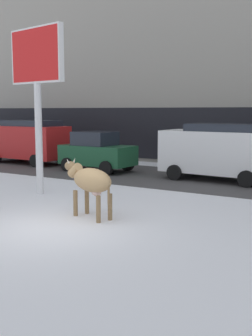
# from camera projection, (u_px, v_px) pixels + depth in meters

# --- Properties ---
(ground_plane) EXTENTS (120.00, 120.00, 0.00)m
(ground_plane) POSITION_uv_depth(u_px,v_px,m) (49.00, 228.00, 10.36)
(ground_plane) COLOR white
(road_strip) EXTENTS (60.00, 5.60, 0.01)m
(road_strip) POSITION_uv_depth(u_px,v_px,m) (189.00, 179.00, 17.75)
(road_strip) COLOR #423F3F
(road_strip) RESTS_ON ground
(building_facade) EXTENTS (44.00, 6.10, 13.00)m
(building_facade) POSITION_uv_depth(u_px,v_px,m) (245.00, 43.00, 23.13)
(building_facade) COLOR gray
(building_facade) RESTS_ON ground
(cow_tan) EXTENTS (1.93, 0.95, 1.54)m
(cow_tan) POSITION_uv_depth(u_px,v_px,m) (90.00, 181.00, 11.24)
(cow_tan) COLOR tan
(cow_tan) RESTS_ON ground
(billboard) EXTENTS (2.52, 0.62, 5.56)m
(billboard) POSITION_uv_depth(u_px,v_px,m) (37.00, 66.00, 14.06)
(billboard) COLOR silver
(billboard) RESTS_ON ground
(car_red_van) EXTENTS (4.68, 2.28, 2.32)m
(car_red_van) POSITION_uv_depth(u_px,v_px,m) (28.00, 140.00, 22.92)
(car_red_van) COLOR red
(car_red_van) RESTS_ON ground
(car_darkgreen_hatchback) EXTENTS (3.57, 2.05, 1.86)m
(car_darkgreen_hatchback) POSITION_uv_depth(u_px,v_px,m) (97.00, 152.00, 20.00)
(car_darkgreen_hatchback) COLOR #194C2D
(car_darkgreen_hatchback) RESTS_ON ground
(car_white_van) EXTENTS (4.68, 2.28, 2.32)m
(car_white_van) POSITION_uv_depth(u_px,v_px,m) (219.00, 150.00, 17.24)
(car_white_van) COLOR white
(car_white_van) RESTS_ON ground
(pedestrian_by_cars) EXTENTS (0.36, 0.24, 1.73)m
(pedestrian_by_cars) POSITION_uv_depth(u_px,v_px,m) (171.00, 150.00, 21.29)
(pedestrian_by_cars) COLOR #282833
(pedestrian_by_cars) RESTS_ON ground
(pedestrian_far_left) EXTENTS (0.36, 0.24, 1.73)m
(pedestrian_far_left) POSITION_uv_depth(u_px,v_px,m) (236.00, 153.00, 19.57)
(pedestrian_far_left) COLOR #282833
(pedestrian_far_left) RESTS_ON ground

